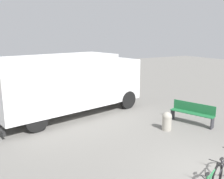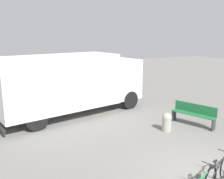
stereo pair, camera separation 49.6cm
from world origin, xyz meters
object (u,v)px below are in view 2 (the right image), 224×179
bicycle_far (218,172)px  bollard_near_bench (167,121)px  delivery_truck (72,82)px  park_bench (194,113)px

bicycle_far → bollard_near_bench: 3.95m
delivery_truck → bicycle_far: bearing=-88.9°
park_bench → bicycle_far: bearing=123.3°
bollard_near_bench → park_bench: bearing=0.9°
delivery_truck → bicycle_far: (1.55, -7.73, -1.31)m
park_bench → bollard_near_bench: 1.58m
park_bench → bollard_near_bench: (-1.57, -0.03, -0.12)m
bicycle_far → bollard_near_bench: size_ratio=2.10×
delivery_truck → park_bench: delivery_truck is taller
delivery_truck → park_bench: (4.41, -3.97, -1.16)m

